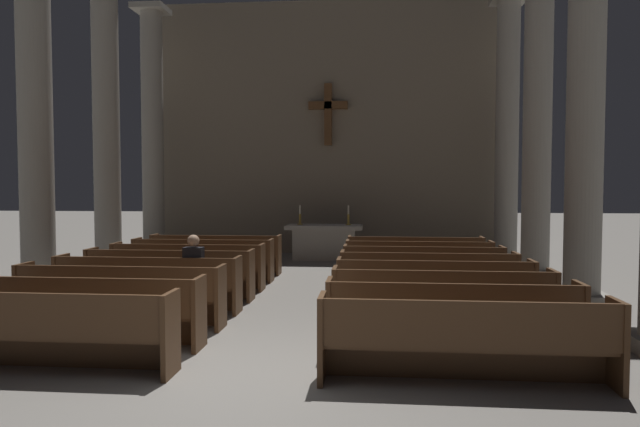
{
  "coord_description": "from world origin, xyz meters",
  "views": [
    {
      "loc": [
        1.39,
        -6.12,
        2.13
      ],
      "look_at": [
        0.0,
        8.91,
        1.4
      ],
      "focal_mm": 32.0,
      "sensor_mm": 36.0,
      "label": 1
    }
  ],
  "objects_px": {
    "pew_left_row_3": "(120,296)",
    "pew_left_row_4": "(148,284)",
    "column_left_fourth": "(153,136)",
    "column_right_fourth": "(507,133)",
    "pew_left_row_7": "(203,260)",
    "pew_right_row_1": "(466,342)",
    "pew_left_row_8": "(216,254)",
    "candlestick_right": "(348,219)",
    "column_right_second": "(585,102)",
    "pew_right_row_2": "(452,319)",
    "column_left_second": "(35,109)",
    "pew_left_row_5": "(170,274)",
    "altar": "(324,241)",
    "pew_left_row_2": "(85,311)",
    "pew_right_row_4": "(434,288)",
    "lone_worshipper": "(195,271)",
    "column_right_third": "(537,121)",
    "pew_right_row_5": "(428,278)",
    "column_left_third": "(106,125)",
    "candlestick_left": "(300,219)",
    "pew_right_row_3": "(442,302)",
    "pew_right_row_8": "(415,256)",
    "pew_left_row_6": "(188,266)",
    "pew_left_row_1": "(39,331)",
    "pew_right_row_7": "(419,262)",
    "pew_right_row_6": "(423,269)"
  },
  "relations": [
    {
      "from": "pew_right_row_7",
      "to": "pew_left_row_4",
      "type": "bearing_deg",
      "value": -146.61
    },
    {
      "from": "pew_left_row_6",
      "to": "column_right_fourth",
      "type": "distance_m",
      "value": 9.67
    },
    {
      "from": "pew_right_row_3",
      "to": "pew_right_row_1",
      "type": "bearing_deg",
      "value": -90.0
    },
    {
      "from": "pew_right_row_6",
      "to": "candlestick_left",
      "type": "distance_m",
      "value": 5.91
    },
    {
      "from": "pew_right_row_2",
      "to": "candlestick_right",
      "type": "distance_m",
      "value": 9.36
    },
    {
      "from": "column_left_second",
      "to": "column_right_third",
      "type": "relative_size",
      "value": 1.0
    },
    {
      "from": "pew_left_row_7",
      "to": "pew_right_row_1",
      "type": "xyz_separation_m",
      "value": [
        4.77,
        -6.29,
        0.0
      ]
    },
    {
      "from": "pew_right_row_1",
      "to": "candlestick_left",
      "type": "distance_m",
      "value": 10.71
    },
    {
      "from": "pew_left_row_6",
      "to": "lone_worshipper",
      "type": "bearing_deg",
      "value": -68.45
    },
    {
      "from": "pew_left_row_5",
      "to": "pew_right_row_4",
      "type": "relative_size",
      "value": 1.0
    },
    {
      "from": "pew_left_row_2",
      "to": "lone_worshipper",
      "type": "bearing_deg",
      "value": 69.15
    },
    {
      "from": "pew_left_row_4",
      "to": "pew_left_row_7",
      "type": "relative_size",
      "value": 1.0
    },
    {
      "from": "pew_right_row_3",
      "to": "pew_right_row_8",
      "type": "xyz_separation_m",
      "value": [
        0.0,
        5.24,
        0.0
      ]
    },
    {
      "from": "pew_left_row_1",
      "to": "altar",
      "type": "bearing_deg",
      "value": 76.87
    },
    {
      "from": "pew_left_row_7",
      "to": "column_right_second",
      "type": "bearing_deg",
      "value": -13.43
    },
    {
      "from": "pew_right_row_8",
      "to": "pew_right_row_2",
      "type": "bearing_deg",
      "value": -90.0
    },
    {
      "from": "pew_right_row_3",
      "to": "column_right_second",
      "type": "distance_m",
      "value": 4.82
    },
    {
      "from": "pew_right_row_2",
      "to": "altar",
      "type": "xyz_separation_m",
      "value": [
        -2.39,
        9.18,
        0.06
      ]
    },
    {
      "from": "pew_right_row_7",
      "to": "pew_right_row_3",
      "type": "bearing_deg",
      "value": -90.0
    },
    {
      "from": "pew_right_row_2",
      "to": "column_left_second",
      "type": "height_order",
      "value": "column_left_second"
    },
    {
      "from": "pew_left_row_1",
      "to": "pew_left_row_8",
      "type": "xyz_separation_m",
      "value": [
        0.0,
        7.34,
        0.0
      ]
    },
    {
      "from": "pew_left_row_3",
      "to": "pew_left_row_4",
      "type": "relative_size",
      "value": 1.0
    },
    {
      "from": "pew_left_row_1",
      "to": "altar",
      "type": "xyz_separation_m",
      "value": [
        2.39,
        10.23,
        0.06
      ]
    },
    {
      "from": "pew_left_row_7",
      "to": "altar",
      "type": "distance_m",
      "value": 4.6
    },
    {
      "from": "column_left_third",
      "to": "candlestick_left",
      "type": "height_order",
      "value": "column_left_third"
    },
    {
      "from": "pew_left_row_4",
      "to": "pew_left_row_2",
      "type": "bearing_deg",
      "value": -90.0
    },
    {
      "from": "column_right_second",
      "to": "candlestick_left",
      "type": "xyz_separation_m",
      "value": [
        -5.85,
        5.74,
        -2.44
      ]
    },
    {
      "from": "pew_left_row_2",
      "to": "candlestick_right",
      "type": "relative_size",
      "value": 5.57
    },
    {
      "from": "pew_left_row_4",
      "to": "pew_right_row_5",
      "type": "relative_size",
      "value": 1.0
    },
    {
      "from": "pew_right_row_1",
      "to": "pew_left_row_3",
      "type": "bearing_deg",
      "value": 156.28
    },
    {
      "from": "column_left_fourth",
      "to": "column_right_fourth",
      "type": "distance_m",
      "value": 10.3
    },
    {
      "from": "pew_left_row_1",
      "to": "column_right_second",
      "type": "relative_size",
      "value": 0.42
    },
    {
      "from": "pew_left_row_8",
      "to": "pew_right_row_6",
      "type": "distance_m",
      "value": 5.21
    },
    {
      "from": "pew_left_row_8",
      "to": "pew_right_row_2",
      "type": "distance_m",
      "value": 7.9
    },
    {
      "from": "pew_left_row_3",
      "to": "candlestick_right",
      "type": "height_order",
      "value": "candlestick_right"
    },
    {
      "from": "pew_left_row_4",
      "to": "column_left_fourth",
      "type": "distance_m",
      "value": 8.4
    },
    {
      "from": "pew_left_row_5",
      "to": "column_left_fourth",
      "type": "xyz_separation_m",
      "value": [
        -2.76,
        6.24,
        3.15
      ]
    },
    {
      "from": "pew_right_row_5",
      "to": "pew_right_row_6",
      "type": "bearing_deg",
      "value": 90.0
    },
    {
      "from": "pew_left_row_8",
      "to": "candlestick_right",
      "type": "distance_m",
      "value": 4.29
    },
    {
      "from": "pew_left_row_8",
      "to": "pew_left_row_6",
      "type": "bearing_deg",
      "value": -90.0
    },
    {
      "from": "pew_left_row_3",
      "to": "candlestick_left",
      "type": "distance_m",
      "value": 8.34
    },
    {
      "from": "pew_left_row_5",
      "to": "candlestick_right",
      "type": "bearing_deg",
      "value": 62.91
    },
    {
      "from": "altar",
      "to": "column_right_fourth",
      "type": "bearing_deg",
      "value": 2.26
    },
    {
      "from": "pew_right_row_3",
      "to": "pew_right_row_7",
      "type": "bearing_deg",
      "value": 90.0
    },
    {
      "from": "column_left_second",
      "to": "pew_left_row_6",
      "type": "bearing_deg",
      "value": 15.2
    },
    {
      "from": "lone_worshipper",
      "to": "pew_left_row_1",
      "type": "bearing_deg",
      "value": -104.33
    },
    {
      "from": "pew_right_row_5",
      "to": "column_right_third",
      "type": "bearing_deg",
      "value": 49.81
    },
    {
      "from": "pew_left_row_7",
      "to": "lone_worshipper",
      "type": "xyz_separation_m",
      "value": [
        0.81,
        -3.11,
        0.22
      ]
    },
    {
      "from": "pew_right_row_4",
      "to": "column_right_second",
      "type": "height_order",
      "value": "column_right_second"
    },
    {
      "from": "pew_left_row_7",
      "to": "pew_right_row_2",
      "type": "relative_size",
      "value": 1.0
    }
  ]
}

